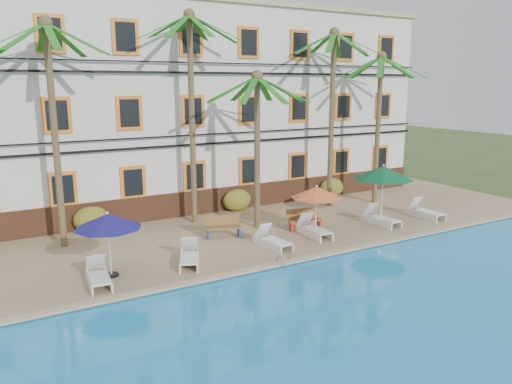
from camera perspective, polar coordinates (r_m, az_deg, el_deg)
ground at (r=19.51m, az=5.39°, el=-7.27°), size 100.00×100.00×0.00m
pool_deck at (r=23.53m, az=-1.67°, el=-3.47°), size 30.00×12.00×0.25m
swimming_pool at (r=14.81m, az=21.75°, el=-14.33°), size 26.00×12.00×0.20m
pool_coping at (r=18.74m, az=7.01°, el=-7.24°), size 30.00×0.35×0.06m
hotel_building at (r=27.16m, az=-6.81°, el=9.81°), size 25.40×6.44×10.22m
palm_a at (r=20.20m, az=-22.26°, el=9.29°), size 4.53×4.53×8.65m
palm_b at (r=22.41m, az=-7.42°, el=11.34°), size 4.53×4.53×9.37m
palm_c at (r=21.44m, az=0.14°, el=7.48°), size 4.53×4.53×6.82m
palm_d at (r=25.76m, az=8.71°, el=10.91°), size 4.53×4.53×8.96m
palm_e at (r=26.94m, az=13.87°, el=9.42°), size 4.53×4.53×7.87m
shrub_left at (r=22.68m, az=-18.33°, el=-2.94°), size 1.50×0.90×1.10m
shrub_mid at (r=25.00m, az=-2.19°, el=-0.92°), size 1.50×0.90×1.10m
shrub_right at (r=28.23m, az=8.62°, el=0.48°), size 1.50×0.90×1.10m
umbrella_blue at (r=16.93m, az=-16.57°, el=-3.25°), size 2.21×2.21×2.21m
umbrella_red at (r=20.81m, az=6.94°, el=-0.06°), size 2.16×2.16×2.17m
umbrella_green at (r=23.17m, az=14.34°, el=2.12°), size 2.72×2.72×2.72m
lounger_a at (r=16.86m, az=-17.56°, el=-9.13°), size 0.82×1.84×0.84m
lounger_b at (r=17.95m, az=-7.63°, el=-7.31°), size 1.32×1.92×0.86m
lounger_c at (r=19.55m, az=1.85°, el=-5.55°), size 0.84×1.87×0.85m
lounger_d at (r=21.11m, az=6.53°, el=-4.22°), size 0.74×1.93×0.90m
lounger_e at (r=23.30m, az=13.99°, el=-2.92°), size 0.76×1.97×0.92m
lounger_f at (r=25.09m, az=18.68°, el=-2.13°), size 0.73×1.95×0.91m
bench_left at (r=20.80m, az=-3.75°, el=-3.92°), size 1.57×0.91×0.93m
bench_right at (r=21.94m, az=5.55°, el=-3.08°), size 1.57×0.83×0.93m
pool_ladder at (r=17.92m, az=3.64°, el=-8.20°), size 0.54×0.74×0.74m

